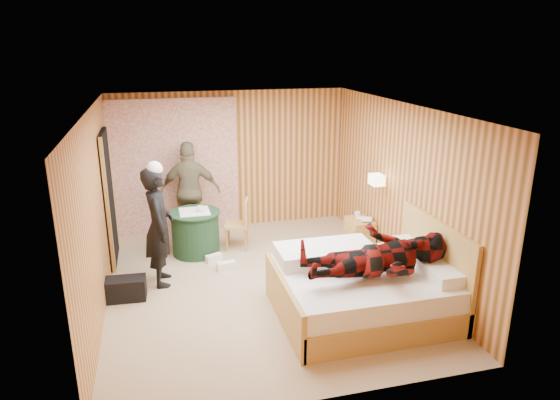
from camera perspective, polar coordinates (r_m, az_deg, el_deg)
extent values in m
cube|color=tan|center=(7.23, -2.18, -9.59)|extent=(4.20, 5.00, 0.01)
cube|color=white|center=(6.48, -2.44, 10.47)|extent=(4.20, 5.00, 0.01)
cube|color=#E69258|center=(9.13, -5.63, 4.52)|extent=(4.20, 0.02, 2.50)
cube|color=#E69258|center=(6.66, -20.25, -1.48)|extent=(0.02, 5.00, 2.50)
cube|color=#E69258|center=(7.46, 13.67, 1.11)|extent=(0.02, 5.00, 2.50)
cube|color=white|center=(8.98, -11.88, 3.67)|extent=(2.20, 0.08, 2.40)
cube|color=black|center=(8.06, -18.94, 0.19)|extent=(0.06, 0.90, 2.05)
cylinder|color=gold|center=(7.78, 11.52, 2.33)|extent=(0.18, 0.04, 0.04)
cube|color=beige|center=(7.75, 10.99, 2.29)|extent=(0.18, 0.24, 0.16)
cube|color=tan|center=(6.53, 9.61, -11.44)|extent=(2.12, 1.69, 0.32)
cube|color=white|center=(6.40, 9.74, -9.15)|extent=(2.05, 1.63, 0.26)
cube|color=tan|center=(6.15, 0.41, -11.67)|extent=(0.06, 1.69, 0.59)
cube|color=tan|center=(6.77, 17.31, -6.96)|extent=(0.06, 1.69, 1.16)
cube|color=white|center=(6.36, 18.20, -7.92)|extent=(0.40, 0.58, 0.15)
cube|color=white|center=(6.99, 14.72, -5.27)|extent=(0.40, 0.58, 0.15)
cube|color=white|center=(6.57, 5.19, -6.02)|extent=(1.27, 0.64, 0.19)
cube|color=tan|center=(8.44, 9.08, -3.83)|extent=(0.37, 0.50, 0.50)
cube|color=tan|center=(8.38, 9.13, -2.81)|extent=(0.38, 0.52, 0.03)
cylinder|color=#1F4429|center=(8.21, -9.62, -3.76)|extent=(0.76, 0.76, 0.69)
cylinder|color=#1F4429|center=(8.09, -9.75, -1.45)|extent=(0.82, 0.82, 0.03)
cube|color=white|center=(8.09, -9.76, -1.31)|extent=(0.61, 0.61, 0.01)
cube|color=tan|center=(8.71, -10.00, -1.80)|extent=(0.46, 0.46, 0.05)
cube|color=tan|center=(8.81, -10.31, 0.12)|extent=(0.42, 0.08, 0.46)
cylinder|color=tan|center=(8.61, -10.82, -3.75)|extent=(0.04, 0.04, 0.43)
cylinder|color=tan|center=(8.98, -9.05, -2.75)|extent=(0.04, 0.04, 0.43)
cube|color=tan|center=(8.31, -4.98, -2.85)|extent=(0.47, 0.47, 0.05)
cube|color=tan|center=(8.22, -3.83, -1.37)|extent=(0.13, 0.38, 0.42)
cylinder|color=tan|center=(8.55, -5.88, -3.82)|extent=(0.04, 0.04, 0.39)
cylinder|color=tan|center=(8.23, -3.97, -4.62)|extent=(0.04, 0.04, 0.39)
cube|color=black|center=(7.08, -17.25, -9.67)|extent=(0.55, 0.32, 0.30)
cube|color=white|center=(7.68, -6.18, -7.49)|extent=(0.29, 0.15, 0.12)
cube|color=white|center=(7.98, -7.57, -6.58)|extent=(0.28, 0.19, 0.11)
imported|color=black|center=(7.15, -13.69, -2.97)|extent=(0.41, 0.62, 1.71)
imported|color=#72694C|center=(8.69, -10.20, 1.01)|extent=(1.06, 0.57, 1.72)
imported|color=#5F0B09|center=(6.02, 11.22, -5.11)|extent=(0.86, 0.67, 1.77)
imported|color=white|center=(8.30, 9.30, -2.27)|extent=(0.26, 0.28, 0.02)
imported|color=white|center=(8.30, 9.31, -2.14)|extent=(0.25, 0.27, 0.02)
imported|color=white|center=(8.45, 8.83, -1.64)|extent=(0.11, 0.11, 0.09)
imported|color=white|center=(8.03, -9.03, -1.00)|extent=(0.16, 0.16, 0.10)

